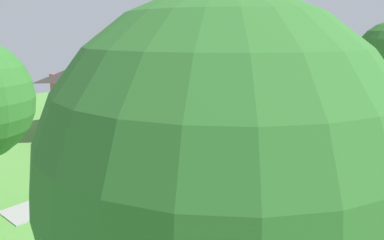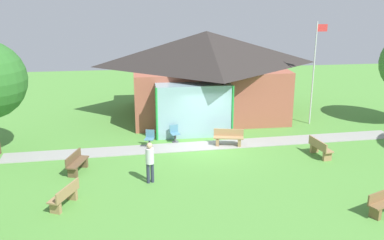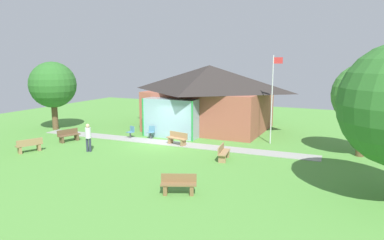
{
  "view_description": "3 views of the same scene",
  "coord_description": "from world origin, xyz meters",
  "px_view_note": "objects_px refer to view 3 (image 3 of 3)",
  "views": [
    {
      "loc": [
        -13.22,
        -10.75,
        5.42
      ],
      "look_at": [
        0.27,
        1.77,
        0.92
      ],
      "focal_mm": 33.16,
      "sensor_mm": 36.0,
      "label": 1
    },
    {
      "loc": [
        -3.61,
        -20.42,
        7.81
      ],
      "look_at": [
        -0.77,
        1.03,
        1.18
      ],
      "focal_mm": 41.46,
      "sensor_mm": 36.0,
      "label": 2
    },
    {
      "loc": [
        11.41,
        -19.54,
        5.56
      ],
      "look_at": [
        0.87,
        2.74,
        1.27
      ],
      "focal_mm": 32.37,
      "sensor_mm": 36.0,
      "label": 3
    }
  ],
  "objects_px": {
    "flagpole": "(273,96)",
    "bench_front_left": "(29,146)",
    "bench_rear_near_path": "(177,139)",
    "tree_east_hedge": "(365,95)",
    "bench_mid_right": "(223,153)",
    "bench_front_right": "(179,185)",
    "pavilion": "(208,96)",
    "patio_chair_west": "(131,132)",
    "patio_chair_porch_left": "(151,132)",
    "tree_west_hedge": "(53,85)",
    "visitor_strolling_lawn": "(88,135)",
    "bench_mid_left": "(69,136)"
  },
  "relations": [
    {
      "from": "flagpole",
      "to": "bench_front_left",
      "type": "height_order",
      "value": "flagpole"
    },
    {
      "from": "bench_rear_near_path",
      "to": "tree_east_hedge",
      "type": "height_order",
      "value": "tree_east_hedge"
    },
    {
      "from": "bench_rear_near_path",
      "to": "bench_mid_right",
      "type": "distance_m",
      "value": 4.46
    },
    {
      "from": "bench_front_left",
      "to": "bench_front_right",
      "type": "distance_m",
      "value": 11.49
    },
    {
      "from": "pavilion",
      "to": "patio_chair_west",
      "type": "bearing_deg",
      "value": -124.24
    },
    {
      "from": "tree_east_hedge",
      "to": "flagpole",
      "type": "bearing_deg",
      "value": 170.81
    },
    {
      "from": "bench_front_left",
      "to": "bench_mid_right",
      "type": "bearing_deg",
      "value": -48.85
    },
    {
      "from": "bench_mid_right",
      "to": "patio_chair_porch_left",
      "type": "xyz_separation_m",
      "value": [
        -6.61,
        2.99,
        0.01
      ]
    },
    {
      "from": "bench_rear_near_path",
      "to": "tree_west_hedge",
      "type": "distance_m",
      "value": 11.78
    },
    {
      "from": "bench_mid_right",
      "to": "patio_chair_west",
      "type": "xyz_separation_m",
      "value": [
        -7.93,
        2.36,
        0.01
      ]
    },
    {
      "from": "flagpole",
      "to": "bench_front_left",
      "type": "xyz_separation_m",
      "value": [
        -12.8,
        -8.52,
        -2.83
      ]
    },
    {
      "from": "patio_chair_west",
      "to": "tree_east_hedge",
      "type": "relative_size",
      "value": 0.16
    },
    {
      "from": "patio_chair_west",
      "to": "bench_front_left",
      "type": "bearing_deg",
      "value": 75.23
    },
    {
      "from": "pavilion",
      "to": "patio_chair_porch_left",
      "type": "bearing_deg",
      "value": -116.37
    },
    {
      "from": "bench_front_left",
      "to": "visitor_strolling_lawn",
      "type": "relative_size",
      "value": 0.89
    },
    {
      "from": "bench_mid_left",
      "to": "bench_rear_near_path",
      "type": "bearing_deg",
      "value": 125.28
    },
    {
      "from": "pavilion",
      "to": "bench_front_left",
      "type": "height_order",
      "value": "pavilion"
    },
    {
      "from": "visitor_strolling_lawn",
      "to": "bench_rear_near_path",
      "type": "bearing_deg",
      "value": 24.37
    },
    {
      "from": "bench_mid_left",
      "to": "bench_mid_right",
      "type": "xyz_separation_m",
      "value": [
        11.19,
        0.34,
        0.0
      ]
    },
    {
      "from": "pavilion",
      "to": "patio_chair_west",
      "type": "height_order",
      "value": "pavilion"
    },
    {
      "from": "bench_front_right",
      "to": "bench_mid_right",
      "type": "distance_m",
      "value": 5.53
    },
    {
      "from": "bench_front_right",
      "to": "visitor_strolling_lawn",
      "type": "xyz_separation_m",
      "value": [
        -8.13,
        3.68,
        0.62
      ]
    },
    {
      "from": "bench_front_left",
      "to": "bench_front_right",
      "type": "bearing_deg",
      "value": -76.29
    },
    {
      "from": "bench_front_left",
      "to": "tree_west_hedge",
      "type": "distance_m",
      "value": 7.81
    },
    {
      "from": "tree_east_hedge",
      "to": "bench_mid_right",
      "type": "bearing_deg",
      "value": -149.12
    },
    {
      "from": "bench_front_left",
      "to": "visitor_strolling_lawn",
      "type": "bearing_deg",
      "value": -38.87
    },
    {
      "from": "flagpole",
      "to": "bench_rear_near_path",
      "type": "height_order",
      "value": "flagpole"
    },
    {
      "from": "bench_mid_left",
      "to": "tree_east_hedge",
      "type": "xyz_separation_m",
      "value": [
        18.14,
        4.5,
        3.16
      ]
    },
    {
      "from": "tree_east_hedge",
      "to": "tree_west_hedge",
      "type": "height_order",
      "value": "tree_west_hedge"
    },
    {
      "from": "visitor_strolling_lawn",
      "to": "patio_chair_porch_left",
      "type": "bearing_deg",
      "value": 54.21
    },
    {
      "from": "bench_front_right",
      "to": "pavilion",
      "type": "bearing_deg",
      "value": -96.21
    },
    {
      "from": "visitor_strolling_lawn",
      "to": "tree_west_hedge",
      "type": "height_order",
      "value": "tree_west_hedge"
    },
    {
      "from": "flagpole",
      "to": "tree_west_hedge",
      "type": "relative_size",
      "value": 1.08
    },
    {
      "from": "bench_front_right",
      "to": "bench_mid_left",
      "type": "xyz_separation_m",
      "value": [
        -11.24,
        5.19,
        0.0
      ]
    },
    {
      "from": "pavilion",
      "to": "patio_chair_porch_left",
      "type": "xyz_separation_m",
      "value": [
        -2.39,
        -4.82,
        -2.26
      ]
    },
    {
      "from": "flagpole",
      "to": "bench_mid_left",
      "type": "distance_m",
      "value": 14.11
    },
    {
      "from": "bench_mid_right",
      "to": "patio_chair_west",
      "type": "bearing_deg",
      "value": -115.7
    },
    {
      "from": "pavilion",
      "to": "bench_mid_right",
      "type": "height_order",
      "value": "pavilion"
    },
    {
      "from": "flagpole",
      "to": "patio_chair_west",
      "type": "height_order",
      "value": "flagpole"
    },
    {
      "from": "patio_chair_porch_left",
      "to": "bench_front_right",
      "type": "bearing_deg",
      "value": 115.54
    },
    {
      "from": "pavilion",
      "to": "tree_west_hedge",
      "type": "xyz_separation_m",
      "value": [
        -11.09,
        -5.44,
        0.92
      ]
    },
    {
      "from": "bench_mid_right",
      "to": "patio_chair_west",
      "type": "height_order",
      "value": "patio_chair_west"
    },
    {
      "from": "bench_front_left",
      "to": "bench_rear_near_path",
      "type": "relative_size",
      "value": 0.99
    },
    {
      "from": "flagpole",
      "to": "tree_east_hedge",
      "type": "height_order",
      "value": "flagpole"
    },
    {
      "from": "bench_front_right",
      "to": "tree_west_hedge",
      "type": "bearing_deg",
      "value": -51.19
    },
    {
      "from": "patio_chair_west",
      "to": "bench_front_right",
      "type": "bearing_deg",
      "value": 150.2
    },
    {
      "from": "bench_front_right",
      "to": "bench_mid_right",
      "type": "bearing_deg",
      "value": -113.39
    },
    {
      "from": "patio_chair_porch_left",
      "to": "tree_east_hedge",
      "type": "bearing_deg",
      "value": 172.42
    },
    {
      "from": "bench_front_left",
      "to": "patio_chair_porch_left",
      "type": "xyz_separation_m",
      "value": [
        4.65,
        6.48,
        0.01
      ]
    },
    {
      "from": "tree_east_hedge",
      "to": "visitor_strolling_lawn",
      "type": "bearing_deg",
      "value": -158.2
    }
  ]
}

